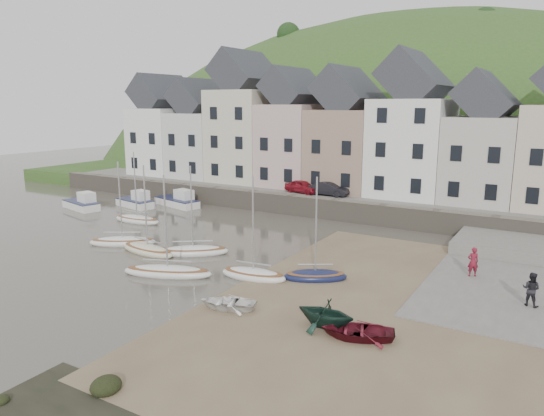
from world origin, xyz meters
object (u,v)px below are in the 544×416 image
Objects in this scene: rowboat_white at (228,303)px; rowboat_red at (358,331)px; car_right at (329,189)px; person_dark at (531,289)px; sailboat_0 at (137,219)px; rowboat_green at (326,312)px; car_left at (302,186)px; person_red at (473,262)px.

rowboat_red is at bearing 73.99° from rowboat_white.
car_right is (-5.27, 23.73, 1.87)m from rowboat_white.
rowboat_red is at bearing 64.64° from person_dark.
car_right is (-18.29, 15.80, 1.22)m from person_dark.
rowboat_white is 6.80m from rowboat_red.
sailboat_0 reaches higher than person_dark.
person_dark is (6.22, 7.70, 0.61)m from rowboat_red.
rowboat_white is at bearing -107.84° from rowboat_red.
rowboat_green is at bearing -118.62° from rowboat_red.
rowboat_white is at bearing -32.63° from sailboat_0.
person_red is at bearing -113.79° from car_left.
sailboat_0 is 1.99× the size of rowboat_red.
person_red is 19.60m from car_right.
rowboat_white is 14.81m from person_red.
person_red is 1.00× the size of person_dark.
person_red is 0.47× the size of car_right.
rowboat_green is 11.61m from person_red.
person_red is (9.72, 11.16, 0.65)m from rowboat_white.
person_dark is at bearing 103.34° from rowboat_white.
person_red reaches higher than person_dark.
rowboat_white is at bearing 44.95° from person_dark.
car_left reaches higher than rowboat_red.
rowboat_white is 1.61× the size of person_red.
person_dark is at bearing -6.43° from sailboat_0.
person_red reaches higher than rowboat_green.
person_dark is at bearing -115.37° from car_left.
rowboat_green reaches higher than rowboat_red.
car_right reaches higher than rowboat_red.
person_red is at bearing 157.10° from rowboat_green.
person_red is at bearing -0.52° from sailboat_0.
sailboat_0 is 2.33× the size of rowboat_green.
person_red is (2.92, 10.92, 0.61)m from rowboat_red.
sailboat_0 is 21.16m from rowboat_white.
sailboat_0 is 1.67× the size of car_right.
car_right is at bearing -27.24° from person_dark.
sailboat_0 is 27.56m from person_red.
person_dark is 26.40m from car_left.
car_right is (-12.07, 23.49, 1.84)m from rowboat_red.
person_dark is at bearing 105.93° from person_red.
person_red is at bearing -128.50° from car_right.
car_left reaches higher than rowboat_white.
sailboat_0 is at bearing 153.14° from car_left.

